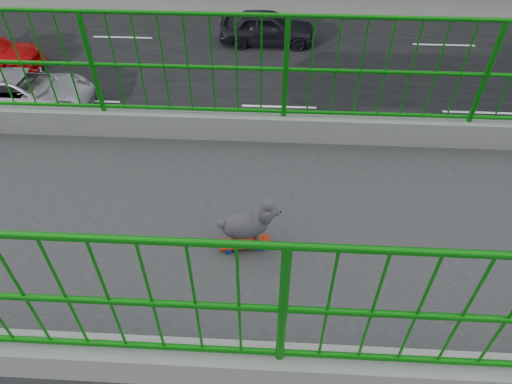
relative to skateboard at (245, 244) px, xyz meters
The scene contains 8 objects.
road 15.00m from the skateboard, behind, with size 18.00×90.00×0.02m, color black.
footbridge 1.87m from the skateboard, 127.37° to the left, with size 3.00×24.00×7.00m.
railing 0.43m from the skateboard, 127.37° to the left, with size 3.00×24.00×1.42m.
skateboard is the anchor object (origin of this frame).
poodle 0.26m from the skateboard, 99.41° to the left, with size 0.28×0.53×0.45m.
car_1 11.38m from the skateboard, behind, with size 1.45×4.17×1.37m, color silver.
car_2 17.11m from the skateboard, 142.58° to the right, with size 2.48×5.39×1.50m, color #A8A7AD.
car_4 20.04m from the skateboard, behind, with size 1.86×4.63×1.58m, color black.
Camera 1 is at (2.85, -0.08, 10.11)m, focal length 32.18 mm.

